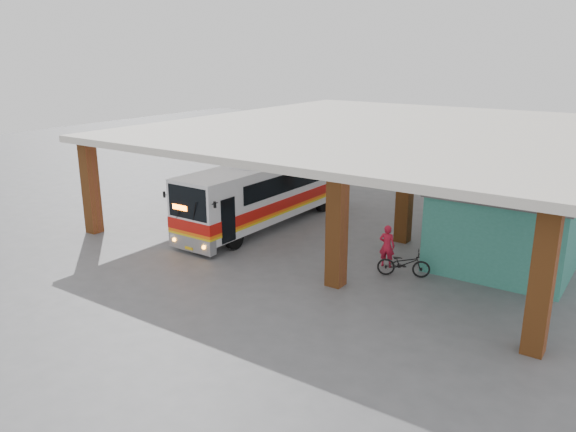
% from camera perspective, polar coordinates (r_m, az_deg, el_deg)
% --- Properties ---
extents(ground, '(90.00, 90.00, 0.00)m').
position_cam_1_polar(ground, '(24.56, 2.26, -3.13)').
color(ground, '#515154').
rests_on(ground, ground).
extents(brick_columns, '(20.10, 21.60, 4.35)m').
position_cam_1_polar(brick_columns, '(27.57, 10.42, 3.49)').
color(brick_columns, '#975121').
rests_on(brick_columns, ground).
extents(canopy_roof, '(21.00, 23.00, 0.30)m').
position_cam_1_polar(canopy_roof, '(28.89, 10.22, 8.77)').
color(canopy_roof, beige).
rests_on(canopy_roof, brick_columns).
extents(shop_building, '(5.20, 8.20, 3.11)m').
position_cam_1_polar(shop_building, '(24.98, 22.12, -0.26)').
color(shop_building, '#317C69').
rests_on(shop_building, ground).
extents(coach_bus, '(2.48, 11.43, 3.32)m').
position_cam_1_polar(coach_bus, '(27.44, -1.86, 2.57)').
color(coach_bus, silver).
rests_on(coach_bus, ground).
extents(motorcycle, '(2.09, 1.42, 1.04)m').
position_cam_1_polar(motorcycle, '(21.67, 11.67, -4.74)').
color(motorcycle, black).
rests_on(motorcycle, ground).
extents(pedestrian, '(0.68, 0.50, 1.70)m').
position_cam_1_polar(pedestrian, '(22.43, 10.02, -3.00)').
color(pedestrian, red).
rests_on(pedestrian, ground).
extents(red_chair, '(0.57, 0.57, 0.83)m').
position_cam_1_polar(red_chair, '(28.49, 17.34, -0.31)').
color(red_chair, red).
rests_on(red_chair, ground).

